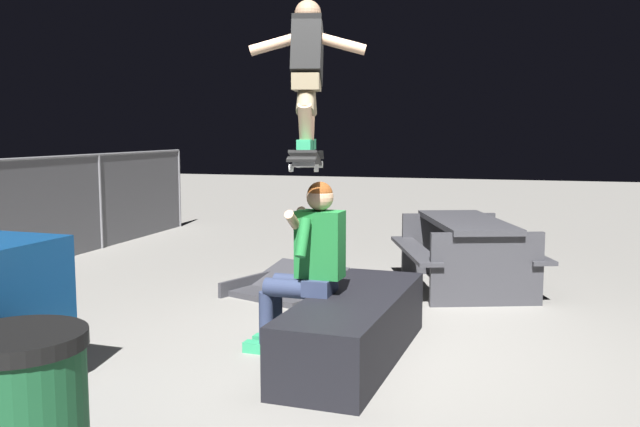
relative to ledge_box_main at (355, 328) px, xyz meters
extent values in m
plane|color=gray|center=(0.15, -0.03, -0.24)|extent=(40.00, 40.00, 0.00)
cube|color=black|center=(0.00, 0.00, 0.00)|extent=(2.00, 0.74, 0.48)
cube|color=#2D3856|center=(0.01, 0.27, 0.30)|extent=(0.32, 0.20, 0.12)
cube|color=#1E7233|center=(0.01, 0.27, 0.61)|extent=(0.22, 0.35, 0.50)
sphere|color=tan|center=(0.01, 0.27, 0.96)|extent=(0.20, 0.20, 0.20)
sphere|color=brown|center=(0.01, 0.27, 0.98)|extent=(0.19, 0.19, 0.19)
cylinder|color=#1E7233|center=(-0.18, 0.34, 0.68)|extent=(0.19, 0.09, 0.29)
cylinder|color=tan|center=(-0.10, 0.43, 0.78)|extent=(0.24, 0.08, 0.19)
cylinder|color=#1E7233|center=(0.21, 0.32, 0.68)|extent=(0.19, 0.09, 0.29)
cylinder|color=tan|center=(0.14, 0.42, 0.78)|extent=(0.24, 0.08, 0.19)
cylinder|color=#2D3856|center=(-0.07, 0.47, 0.28)|extent=(0.16, 0.41, 0.14)
cylinder|color=#2D3856|center=(-0.06, 0.67, 0.02)|extent=(0.11, 0.11, 0.44)
cube|color=#2D9E66|center=(-0.05, 0.72, -0.20)|extent=(0.11, 0.27, 0.08)
cylinder|color=#2D3856|center=(0.11, 0.46, 0.28)|extent=(0.16, 0.41, 0.14)
cylinder|color=#2D3856|center=(0.12, 0.66, 0.02)|extent=(0.11, 0.11, 0.44)
cube|color=#2D9E66|center=(0.13, 0.71, -0.20)|extent=(0.11, 0.27, 0.08)
cube|color=black|center=(0.13, 0.40, 1.23)|extent=(0.82, 0.37, 0.16)
cube|color=black|center=(0.57, 0.50, 1.25)|extent=(0.16, 0.22, 0.07)
cube|color=black|center=(-0.31, 0.31, 1.25)|extent=(0.16, 0.22, 0.04)
cube|color=#99999E|center=(0.40, 0.47, 1.20)|extent=(0.10, 0.17, 0.04)
cylinder|color=white|center=(0.38, 0.55, 1.18)|extent=(0.06, 0.04, 0.05)
cylinder|color=white|center=(0.42, 0.38, 1.18)|extent=(0.06, 0.04, 0.05)
cube|color=#99999E|center=(-0.15, 0.34, 1.20)|extent=(0.10, 0.17, 0.04)
cylinder|color=white|center=(-0.17, 0.43, 1.18)|extent=(0.06, 0.04, 0.05)
cylinder|color=white|center=(-0.13, 0.26, 1.18)|extent=(0.06, 0.04, 0.05)
cube|color=#2D9E66|center=(0.30, 0.44, 1.34)|extent=(0.28, 0.15, 0.08)
cube|color=#2D9E66|center=(-0.05, 0.37, 1.34)|extent=(0.28, 0.15, 0.08)
cylinder|color=tan|center=(0.25, 0.43, 1.50)|extent=(0.25, 0.15, 0.31)
cylinder|color=#7C6E54|center=(0.18, 0.42, 1.70)|extent=(0.35, 0.20, 0.33)
cylinder|color=tan|center=(0.00, 0.38, 1.50)|extent=(0.25, 0.15, 0.31)
cylinder|color=#7C6E54|center=(0.07, 0.39, 1.70)|extent=(0.35, 0.20, 0.33)
cube|color=#7C6E54|center=(0.13, 0.40, 1.80)|extent=(0.34, 0.26, 0.12)
cube|color=black|center=(0.21, 0.42, 2.04)|extent=(0.49, 0.31, 0.52)
sphere|color=tan|center=(0.26, 0.44, 2.32)|extent=(0.20, 0.20, 0.20)
cylinder|color=tan|center=(0.18, 0.64, 2.10)|extent=(0.18, 0.45, 0.19)
cylinder|color=tan|center=(0.27, 0.21, 2.10)|extent=(0.18, 0.45, 0.19)
cube|color=#38383D|center=(1.86, 1.15, -0.21)|extent=(1.25, 1.22, 0.06)
cube|color=#38383D|center=(1.86, 1.15, -0.15)|extent=(1.22, 1.21, 0.33)
cube|color=#38383D|center=(1.86, 1.58, -0.16)|extent=(0.84, 0.36, 0.16)
cube|color=#38383D|center=(1.86, 0.71, -0.16)|extent=(0.84, 0.36, 0.16)
cube|color=#38383D|center=(2.60, -0.61, 0.48)|extent=(1.84, 1.22, 0.06)
cube|color=#38383D|center=(2.42, -0.09, 0.18)|extent=(1.68, 0.79, 0.04)
cube|color=#38383D|center=(2.78, -1.13, 0.18)|extent=(1.68, 0.79, 0.04)
cube|color=#38383D|center=(3.33, -0.36, 0.12)|extent=(0.42, 1.06, 0.72)
cube|color=#38383D|center=(1.87, -0.87, 0.12)|extent=(0.42, 1.06, 0.72)
cylinder|color=black|center=(-2.77, 0.61, 0.68)|extent=(0.49, 0.49, 0.06)
cylinder|color=slate|center=(3.75, 4.63, 0.44)|extent=(0.05, 0.05, 1.35)
cylinder|color=slate|center=(6.15, 4.63, 0.44)|extent=(0.05, 0.05, 1.35)
camera|label=1|loc=(-4.80, -1.12, 1.44)|focal=38.51mm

